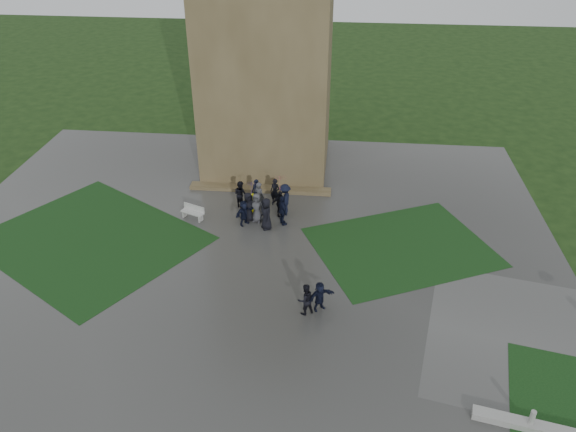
# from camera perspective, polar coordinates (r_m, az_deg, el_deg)

# --- Properties ---
(ground) EXTENTS (120.00, 120.00, 0.00)m
(ground) POSITION_cam_1_polar(r_m,az_deg,el_deg) (27.18, -6.04, -8.10)
(ground) COLOR black
(plaza) EXTENTS (34.00, 34.00, 0.02)m
(plaza) POSITION_cam_1_polar(r_m,az_deg,el_deg) (28.71, -5.28, -5.57)
(plaza) COLOR #353533
(plaza) RESTS_ON ground
(lawn_inset_left) EXTENTS (14.10, 13.46, 0.01)m
(lawn_inset_left) POSITION_cam_1_polar(r_m,az_deg,el_deg) (32.77, -19.42, -2.28)
(lawn_inset_left) COLOR black
(lawn_inset_left) RESTS_ON plaza
(lawn_inset_right) EXTENTS (11.12, 10.15, 0.01)m
(lawn_inset_right) POSITION_cam_1_polar(r_m,az_deg,el_deg) (30.93, 11.44, -3.10)
(lawn_inset_right) COLOR black
(lawn_inset_right) RESTS_ON plaza
(tower) EXTENTS (8.00, 8.00, 18.00)m
(tower) POSITION_cam_1_polar(r_m,az_deg,el_deg) (36.77, -2.18, 18.38)
(tower) COLOR brown
(tower) RESTS_ON ground
(tower_plinth) EXTENTS (9.00, 0.80, 0.22)m
(tower_plinth) POSITION_cam_1_polar(r_m,az_deg,el_deg) (35.80, -2.83, 2.79)
(tower_plinth) COLOR brown
(tower_plinth) RESTS_ON plaza
(bench) EXTENTS (1.49, 0.96, 0.83)m
(bench) POSITION_cam_1_polar(r_m,az_deg,el_deg) (33.08, -9.63, 0.41)
(bench) COLOR #B2B2AD
(bench) RESTS_ON plaza
(visitor_cluster) EXTENTS (3.73, 3.68, 2.60)m
(visitor_cluster) POSITION_cam_1_polar(r_m,az_deg,el_deg) (32.42, -2.36, 1.41)
(visitor_cluster) COLOR black
(visitor_cluster) RESTS_ON plaza
(pedestrian_mid) EXTENTS (1.42, 1.21, 1.49)m
(pedestrian_mid) POSITION_cam_1_polar(r_m,az_deg,el_deg) (25.85, 3.24, -8.14)
(pedestrian_mid) COLOR black
(pedestrian_mid) RESTS_ON plaza
(pedestrian_near) EXTENTS (0.89, 0.77, 1.58)m
(pedestrian_near) POSITION_cam_1_polar(r_m,az_deg,el_deg) (25.58, 1.77, -8.46)
(pedestrian_near) COLOR black
(pedestrian_near) RESTS_ON plaza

